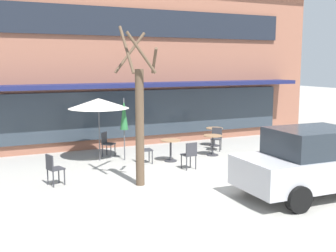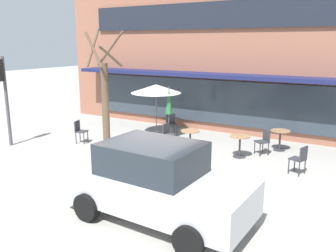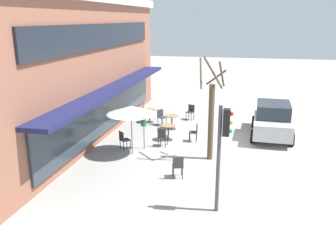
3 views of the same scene
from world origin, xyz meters
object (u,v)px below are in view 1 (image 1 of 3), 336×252
object	(u,v)px
cafe_chair_2	(190,153)
cafe_chair_5	(53,167)
cafe_table_streetside	(171,147)
patio_umbrella_cream_folded	(99,103)
cafe_table_near_wall	(213,142)
patio_umbrella_green_folded	(124,115)
parked_sedan	(315,162)
cafe_chair_0	(107,142)
cafe_chair_1	(217,137)
cafe_chair_4	(271,140)
cafe_table_by_tree	(214,134)
cafe_chair_3	(144,148)
street_tree	(139,117)

from	to	relation	value
cafe_chair_2	cafe_chair_5	distance (m)	4.31
cafe_table_streetside	patio_umbrella_cream_folded	xyz separation A→B (m)	(-2.21, 1.16, 1.51)
cafe_table_near_wall	patio_umbrella_green_folded	bearing A→B (deg)	168.75
cafe_table_near_wall	parked_sedan	size ratio (longest dim) A/B	0.18
cafe_table_streetside	patio_umbrella_cream_folded	bearing A→B (deg)	152.27
patio_umbrella_green_folded	cafe_table_streetside	bearing A→B (deg)	-30.97
cafe_table_near_wall	cafe_table_streetside	distance (m)	1.84
cafe_table_streetside	cafe_chair_0	bearing A→B (deg)	136.42
cafe_table_near_wall	cafe_chair_1	bearing A→B (deg)	49.99
cafe_chair_1	cafe_chair_4	xyz separation A→B (m)	(1.50, -1.44, 0.00)
cafe_table_near_wall	cafe_table_streetside	xyz separation A→B (m)	(-1.83, -0.20, 0.00)
cafe_chair_1	cafe_table_by_tree	bearing A→B (deg)	64.10
cafe_table_near_wall	cafe_table_by_tree	xyz separation A→B (m)	(1.00, 1.52, 0.00)
cafe_chair_2	cafe_chair_4	size ratio (longest dim) A/B	1.00
cafe_chair_4	parked_sedan	bearing A→B (deg)	-116.01
cafe_chair_1	parked_sedan	size ratio (longest dim) A/B	0.21
patio_umbrella_green_folded	cafe_chair_3	size ratio (longest dim) A/B	2.47
patio_umbrella_cream_folded	cafe_chair_4	distance (m)	6.55
patio_umbrella_green_folded	cafe_chair_1	xyz separation A→B (m)	(3.85, 0.10, -1.10)
cafe_table_by_tree	patio_umbrella_green_folded	bearing A→B (deg)	-168.22
cafe_chair_0	cafe_table_streetside	bearing A→B (deg)	-43.58
cafe_chair_3	parked_sedan	distance (m)	5.79
cafe_chair_4	parked_sedan	world-z (taller)	parked_sedan
cafe_chair_1	cafe_chair_2	xyz separation A→B (m)	(-2.38, -2.24, 0.00)
cafe_table_streetside	cafe_table_near_wall	bearing A→B (deg)	6.25
cafe_table_streetside	patio_umbrella_green_folded	size ratio (longest dim) A/B	0.35
patio_umbrella_cream_folded	cafe_chair_4	bearing A→B (deg)	-15.12
cafe_table_by_tree	parked_sedan	xyz separation A→B (m)	(-1.09, -6.75, 0.36)
cafe_chair_0	parked_sedan	distance (m)	7.61
cafe_table_near_wall	cafe_chair_1	distance (m)	0.96
cafe_chair_5	patio_umbrella_cream_folded	bearing A→B (deg)	50.32
cafe_table_by_tree	patio_umbrella_green_folded	distance (m)	4.46
cafe_table_by_tree	cafe_chair_3	world-z (taller)	cafe_chair_3
cafe_table_by_tree	cafe_chair_2	distance (m)	4.10
cafe_table_streetside	cafe_chair_3	size ratio (longest dim) A/B	0.85
cafe_chair_2	cafe_chair_5	size ratio (longest dim) A/B	1.00
cafe_chair_4	cafe_chair_0	bearing A→B (deg)	158.97
cafe_chair_0	cafe_table_by_tree	bearing A→B (deg)	0.24
parked_sedan	street_tree	bearing A→B (deg)	143.76
cafe_table_by_tree	parked_sedan	size ratio (longest dim) A/B	0.18
patio_umbrella_green_folded	parked_sedan	xyz separation A→B (m)	(3.14, -5.87, -0.75)
patio_umbrella_cream_folded	parked_sedan	bearing A→B (deg)	-57.45
street_tree	cafe_table_streetside	bearing A→B (deg)	48.07
patio_umbrella_green_folded	patio_umbrella_cream_folded	bearing A→B (deg)	158.38
cafe_table_near_wall	parked_sedan	distance (m)	5.24
cafe_chair_3	cafe_table_by_tree	bearing A→B (deg)	23.46
cafe_chair_2	street_tree	world-z (taller)	street_tree
cafe_table_near_wall	patio_umbrella_green_folded	xyz separation A→B (m)	(-3.23, 0.64, 1.11)
cafe_chair_3	parked_sedan	bearing A→B (deg)	-61.95
cafe_table_streetside	cafe_table_by_tree	bearing A→B (deg)	31.38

